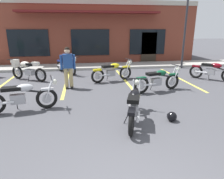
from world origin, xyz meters
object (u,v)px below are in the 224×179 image
motorcycle_blue_standard (21,96)px  motorcycle_cream_vintage (66,65)px  parking_lot_lamp_post (188,9)px  person_in_black_shirt (68,65)px  motorcycle_foreground_classic (134,105)px  motorcycle_black_cruiser (213,71)px  motorcycle_green_cafe_racer (158,80)px  motorcycle_orange_scrambler (26,69)px  motorcycle_red_sportbike (112,71)px  helmet_on_pavement (172,117)px

motorcycle_blue_standard → motorcycle_cream_vintage: same height
parking_lot_lamp_post → motorcycle_cream_vintage: bearing=-177.0°
motorcycle_cream_vintage → person_in_black_shirt: 3.04m
motorcycle_cream_vintage → motorcycle_foreground_classic: bearing=-71.4°
motorcycle_black_cruiser → person_in_black_shirt: bearing=-176.9°
motorcycle_green_cafe_racer → motorcycle_orange_scrambler: (-5.49, 2.64, 0.07)m
motorcycle_red_sportbike → motorcycle_cream_vintage: size_ratio=1.08×
motorcycle_red_sportbike → parking_lot_lamp_post: size_ratio=0.38×
parking_lot_lamp_post → motorcycle_black_cruiser: bearing=-90.3°
motorcycle_orange_scrambler → motorcycle_cream_vintage: (1.73, 1.29, -0.07)m
motorcycle_blue_standard → person_in_black_shirt: bearing=61.6°
motorcycle_green_cafe_racer → motorcycle_cream_vintage: size_ratio=1.10×
person_in_black_shirt → motorcycle_green_cafe_racer: bearing=-15.3°
motorcycle_green_cafe_racer → motorcycle_blue_standard: bearing=-164.1°
motorcycle_orange_scrambler → parking_lot_lamp_post: bearing=10.8°
helmet_on_pavement → motorcycle_orange_scrambler: bearing=132.9°
motorcycle_foreground_classic → motorcycle_green_cafe_racer: 2.96m
motorcycle_green_cafe_racer → motorcycle_orange_scrambler: size_ratio=1.11×
motorcycle_orange_scrambler → helmet_on_pavement: motorcycle_orange_scrambler is taller
motorcycle_blue_standard → motorcycle_orange_scrambler: 4.06m
motorcycle_green_cafe_racer → helmet_on_pavement: motorcycle_green_cafe_racer is taller
motorcycle_red_sportbike → parking_lot_lamp_post: bearing=27.5°
motorcycle_red_sportbike → motorcycle_black_cruiser: (4.67, -0.54, 0.00)m
helmet_on_pavement → motorcycle_red_sportbike: bearing=101.7°
motorcycle_red_sportbike → motorcycle_cream_vintage: same height
motorcycle_foreground_classic → helmet_on_pavement: (1.01, -0.13, -0.33)m
motorcycle_black_cruiser → motorcycle_cream_vintage: bearing=159.2°
motorcycle_blue_standard → motorcycle_black_cruiser: bearing=18.6°
motorcycle_red_sportbike → motorcycle_black_cruiser: size_ratio=1.21×
motorcycle_black_cruiser → person_in_black_shirt: person_in_black_shirt is taller
person_in_black_shirt → helmet_on_pavement: bearing=-51.3°
motorcycle_foreground_classic → motorcycle_blue_standard: bearing=159.4°
motorcycle_blue_standard → motorcycle_cream_vintage: (0.93, 5.26, 0.00)m
motorcycle_black_cruiser → motorcycle_green_cafe_racer: (-3.16, -1.31, 0.00)m
motorcycle_blue_standard → parking_lot_lamp_post: parking_lot_lamp_post is taller
motorcycle_blue_standard → person_in_black_shirt: 2.64m
helmet_on_pavement → motorcycle_black_cruiser: bearing=46.4°
motorcycle_orange_scrambler → motorcycle_cream_vintage: size_ratio=0.99×
motorcycle_orange_scrambler → helmet_on_pavement: size_ratio=7.14×
motorcycle_foreground_classic → helmet_on_pavement: 1.07m
motorcycle_foreground_classic → motorcycle_green_cafe_racer: same height
motorcycle_green_cafe_racer → motorcycle_cream_vintage: 5.43m
motorcycle_black_cruiser → motorcycle_cream_vintage: (-6.92, 2.62, 0.00)m
motorcycle_foreground_classic → person_in_black_shirt: person_in_black_shirt is taller
motorcycle_black_cruiser → motorcycle_blue_standard: bearing=-161.4°
motorcycle_blue_standard → motorcycle_green_cafe_racer: same height
motorcycle_foreground_classic → person_in_black_shirt: bearing=118.3°
motorcycle_cream_vintage → parking_lot_lamp_post: bearing=3.0°
motorcycle_red_sportbike → motorcycle_orange_scrambler: size_ratio=1.09×
motorcycle_blue_standard → parking_lot_lamp_post: 10.10m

